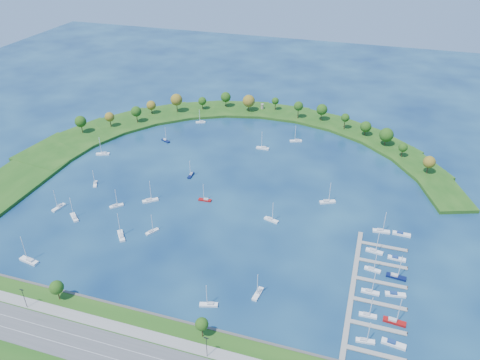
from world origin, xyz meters
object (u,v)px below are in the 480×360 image
(harbor_tower, at_px, (262,106))
(docked_boat_4, at_px, (370,291))
(moored_boat_4, at_px, (327,201))
(moored_boat_17, at_px, (258,293))
(moored_boat_0, at_px, (116,205))
(moored_boat_2, at_px, (29,260))
(moored_boat_7, at_px, (103,153))
(docked_boat_11, at_px, (401,234))
(moored_boat_14, at_px, (150,200))
(docked_boat_1, at_px, (393,344))
(dock_system, at_px, (370,291))
(docked_boat_0, at_px, (365,340))
(docked_boat_7, at_px, (396,276))
(moored_boat_13, at_px, (201,122))
(docked_boat_3, at_px, (394,321))
(docked_boat_9, at_px, (397,258))
(moored_boat_16, at_px, (121,235))
(moored_boat_8, at_px, (271,219))
(docked_boat_6, at_px, (372,269))
(moored_boat_11, at_px, (95,183))
(docked_boat_2, at_px, (368,315))
(docked_boat_5, at_px, (395,294))
(moored_boat_5, at_px, (152,231))
(moored_boat_10, at_px, (205,199))
(moored_boat_15, at_px, (263,148))
(moored_boat_12, at_px, (191,175))
(moored_boat_6, at_px, (166,140))
(docked_boat_10, at_px, (381,231))
(moored_boat_18, at_px, (209,304))
(moored_boat_1, at_px, (296,140))
(moored_boat_3, at_px, (59,207))

(harbor_tower, relative_size, docked_boat_4, 0.36)
(moored_boat_4, xyz_separation_m, moored_boat_17, (-18.32, -80.19, -0.03))
(moored_boat_0, relative_size, moored_boat_2, 0.77)
(moored_boat_7, distance_m, docked_boat_11, 194.83)
(moored_boat_14, distance_m, docked_boat_1, 147.81)
(dock_system, xyz_separation_m, docked_boat_0, (0.24, -28.28, 0.52))
(docked_boat_7, bearing_deg, docked_boat_0, -99.01)
(moored_boat_13, xyz_separation_m, docked_boat_3, (147.17, -158.84, 0.07))
(dock_system, xyz_separation_m, moored_boat_17, (-46.11, -16.66, 0.56))
(docked_boat_9, relative_size, docked_boat_11, 0.93)
(moored_boat_14, bearing_deg, moored_boat_16, -126.37)
(docked_boat_11, bearing_deg, moored_boat_16, -159.34)
(moored_boat_4, bearing_deg, moored_boat_8, -160.26)
(docked_boat_9, bearing_deg, moored_boat_0, -176.72)
(moored_boat_2, height_order, docked_boat_6, moored_boat_2)
(docked_boat_4, distance_m, docked_boat_7, 16.89)
(moored_boat_14, relative_size, docked_boat_1, 1.39)
(moored_boat_13, bearing_deg, moored_boat_11, 53.09)
(docked_boat_2, height_order, docked_boat_4, docked_boat_4)
(docked_boat_5, bearing_deg, moored_boat_5, 167.26)
(moored_boat_10, relative_size, moored_boat_16, 0.79)
(moored_boat_15, relative_size, docked_boat_7, 1.00)
(moored_boat_12, xyz_separation_m, docked_boat_0, (113.04, -96.08, -0.00))
(docked_boat_11, bearing_deg, moored_boat_10, -177.06)
(docked_boat_0, xyz_separation_m, docked_boat_11, (12.33, 73.81, -0.20))
(moored_boat_4, distance_m, moored_boat_15, 73.98)
(docked_boat_7, distance_m, docked_boat_9, 13.04)
(moored_boat_14, distance_m, docked_boat_5, 138.79)
(docked_boat_3, bearing_deg, moored_boat_6, 147.80)
(docked_boat_4, height_order, docked_boat_10, docked_boat_10)
(moored_boat_6, height_order, moored_boat_18, moored_boat_18)
(moored_boat_1, bearing_deg, docked_boat_2, 90.87)
(moored_boat_11, height_order, docked_boat_3, docked_boat_3)
(moored_boat_1, relative_size, moored_boat_11, 1.19)
(moored_boat_12, relative_size, docked_boat_5, 1.21)
(moored_boat_8, height_order, docked_boat_7, docked_boat_7)
(dock_system, relative_size, moored_boat_15, 6.35)
(moored_boat_18, height_order, docked_boat_7, docked_boat_7)
(dock_system, bearing_deg, docked_boat_11, 74.56)
(moored_boat_3, relative_size, docked_boat_0, 1.14)
(moored_boat_8, xyz_separation_m, docked_boat_2, (54.06, -52.14, -0.03))
(moored_boat_17, relative_size, docked_boat_0, 1.13)
(moored_boat_7, height_order, docked_boat_2, moored_boat_7)
(harbor_tower, height_order, docked_boat_5, harbor_tower)
(moored_boat_0, bearing_deg, moored_boat_2, -150.70)
(moored_boat_11, bearing_deg, moored_boat_13, 137.48)
(moored_boat_2, distance_m, moored_boat_15, 163.37)
(docked_boat_0, bearing_deg, moored_boat_13, 122.00)
(moored_boat_3, bearing_deg, docked_boat_6, 102.29)
(moored_boat_1, xyz_separation_m, moored_boat_5, (-49.60, -124.87, -0.05))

